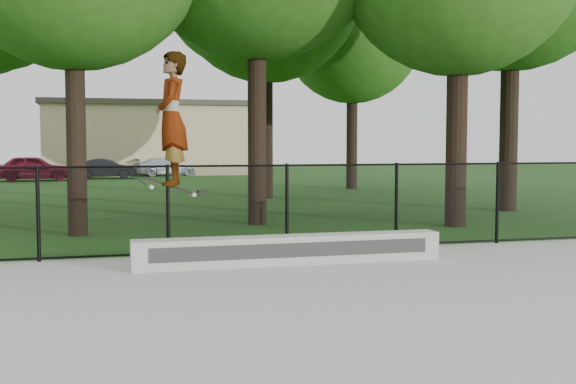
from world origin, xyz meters
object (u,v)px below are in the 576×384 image
grind_ledge (290,250)px  skater_airborne (172,120)px  car_c (166,167)px  car_a (34,168)px  car_b (106,169)px

grind_ledge → skater_airborne: bearing=-176.4°
skater_airborne → car_c: bearing=84.9°
car_a → car_c: 7.68m
car_b → skater_airborne: (0.57, -28.15, 1.71)m
skater_airborne → grind_ledge: bearing=3.6°
car_c → skater_airborne: skater_airborne is taller
grind_ledge → car_a: 27.49m
car_b → skater_airborne: size_ratio=1.34×
car_b → skater_airborne: 28.20m
grind_ledge → car_c: 30.53m
car_a → grind_ledge: bearing=-169.1°
car_b → car_c: bearing=-48.9°
car_a → car_b: (3.47, 1.17, -0.11)m
car_b → car_a: bearing=112.7°
grind_ledge → car_a: (-5.84, 26.87, 0.36)m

